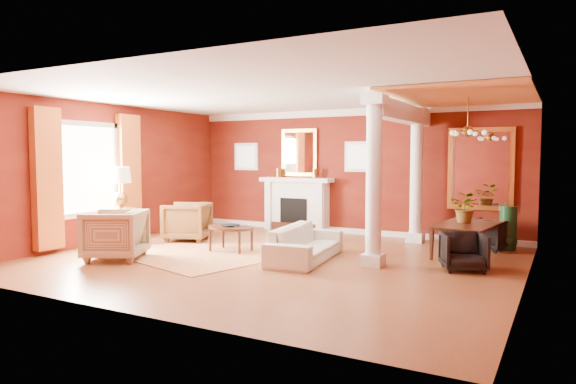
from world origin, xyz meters
The scene contains 27 objects.
ground centered at (0.00, 0.00, 0.00)m, with size 8.00×8.00×0.00m, color brown.
room_shell centered at (0.00, 0.00, 2.02)m, with size 8.04×7.04×2.92m.
fireplace centered at (-1.30, 3.32, 0.65)m, with size 1.85×0.42×1.29m.
overmantel_mirror centered at (-1.30, 3.45, 1.90)m, with size 0.95×0.07×1.15m.
flank_window_left centered at (-2.85, 3.46, 1.80)m, with size 0.70×0.07×0.70m.
flank_window_right centered at (0.25, 3.46, 1.80)m, with size 0.70×0.07×0.70m.
left_window centered at (-3.89, -0.60, 1.42)m, with size 0.21×2.55×2.60m.
column_front centered at (1.70, 0.30, 1.43)m, with size 0.36×0.36×2.80m.
column_back centered at (1.70, 3.00, 1.43)m, with size 0.36×0.36×2.80m.
header_beam centered at (1.70, 1.90, 2.62)m, with size 0.30×3.20×0.32m, color white.
amber_ceiling centered at (2.85, 1.75, 2.87)m, with size 2.30×3.40×0.04m, color #E28E42.
dining_mirror centered at (2.90, 3.45, 1.55)m, with size 1.30×0.07×1.70m.
chandelier centered at (2.90, 1.80, 2.25)m, with size 0.60×0.62×0.75m.
crown_trim centered at (0.00, 3.46, 2.82)m, with size 8.00×0.08×0.16m, color white.
base_trim centered at (0.00, 3.46, 0.06)m, with size 8.00×0.08×0.12m, color white.
rug centered at (-1.28, 0.40, 0.01)m, with size 2.84×3.79×0.02m, color maroon.
sofa centered at (0.51, 0.20, 0.40)m, with size 2.04×0.60×0.80m, color beige.
armchair_leopard centered at (-2.65, 0.83, 0.45)m, with size 0.88×0.83×0.91m, color black.
armchair_stripe centered at (-2.44, -1.36, 0.48)m, with size 0.94×0.88×0.97m, color tan.
coffee_table centered at (-1.10, 0.24, 0.44)m, with size 0.95×0.95×0.48m.
coffee_book centered at (-1.08, 0.26, 0.60)m, with size 0.17×0.02×0.23m, color black.
side_table centered at (-3.50, -0.23, 1.08)m, with size 0.64×0.64×1.59m.
dining_table centered at (2.95, 1.94, 0.47)m, with size 1.69×0.60×0.94m, color black.
dining_chair_near centered at (3.07, 0.66, 0.33)m, with size 0.65×0.61×0.67m, color black.
dining_chair_far centered at (3.18, 2.80, 0.33)m, with size 0.64×0.60×0.66m, color black.
green_urn centered at (3.50, 2.97, 0.34)m, with size 0.36×0.36×0.86m.
potted_plant centered at (2.87, 2.01, 1.16)m, with size 0.51×0.56×0.44m, color #26591E.
Camera 1 is at (4.46, -7.72, 1.81)m, focal length 32.00 mm.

